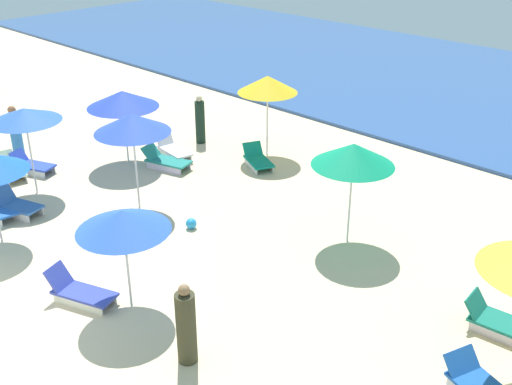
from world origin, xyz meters
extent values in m
cube|color=#325492|center=(0.00, 22.22, 0.06)|extent=(60.00, 15.57, 0.12)
cube|color=#1951AA|center=(7.55, 5.46, 0.40)|extent=(0.53, 0.72, 0.37)
cube|color=silver|center=(7.58, 6.95, 0.10)|extent=(1.15, 0.15, 0.21)
cube|color=silver|center=(7.52, 7.52, 0.10)|extent=(1.15, 0.15, 0.21)
cube|color=#176F5D|center=(7.55, 7.24, 0.24)|extent=(1.34, 0.80, 0.06)
cube|color=#176F5D|center=(6.96, 7.18, 0.43)|extent=(0.37, 0.67, 0.41)
cylinder|color=silver|center=(1.55, 2.70, 0.91)|extent=(0.05, 0.05, 1.82)
cone|color=blue|center=(1.55, 2.70, 2.04)|extent=(1.89, 1.89, 0.44)
cube|color=silver|center=(0.82, 1.87, 0.10)|extent=(1.17, 0.46, 0.19)
cube|color=silver|center=(0.65, 2.33, 0.10)|extent=(1.17, 0.46, 0.19)
cube|color=#3441A8|center=(0.74, 2.10, 0.22)|extent=(1.49, 1.01, 0.06)
cube|color=#3441A8|center=(0.14, 1.88, 0.46)|extent=(0.51, 0.63, 0.50)
cylinder|color=silver|center=(3.18, 8.04, 1.02)|extent=(0.05, 0.05, 2.04)
cone|color=#0E915F|center=(3.18, 8.04, 2.31)|extent=(1.98, 1.98, 0.54)
cube|color=silver|center=(-3.84, 2.82, 0.12)|extent=(1.02, 0.37, 0.24)
cube|color=silver|center=(-4.00, 3.31, 0.12)|extent=(1.02, 0.37, 0.24)
cube|color=#315EA2|center=(-3.92, 3.07, 0.27)|extent=(1.31, 0.94, 0.06)
cube|color=#315EA2|center=(-4.43, 2.90, 0.52)|extent=(0.49, 0.65, 0.53)
cube|color=silver|center=(-4.19, 2.95, 0.12)|extent=(1.19, 0.17, 0.23)
cube|color=blue|center=(-4.22, 2.70, 0.26)|extent=(1.38, 0.72, 0.06)
cylinder|color=silver|center=(-2.03, 5.55, 1.09)|extent=(0.05, 0.05, 2.18)
cone|color=blue|center=(-2.03, 5.55, 2.44)|extent=(2.01, 2.01, 0.50)
cylinder|color=silver|center=(-4.84, 7.20, 0.92)|extent=(0.05, 0.05, 1.84)
cone|color=#2641BB|center=(-4.84, 7.20, 2.10)|extent=(2.21, 2.21, 0.51)
cube|color=silver|center=(-3.43, 7.51, 0.11)|extent=(1.22, 0.39, 0.22)
cube|color=silver|center=(-3.58, 8.04, 0.11)|extent=(1.22, 0.39, 0.22)
cube|color=#228074|center=(-3.50, 7.78, 0.25)|extent=(1.52, 1.00, 0.06)
cube|color=#228074|center=(-4.13, 7.60, 0.44)|extent=(0.52, 0.69, 0.41)
cube|color=silver|center=(-4.03, 8.18, 0.13)|extent=(1.22, 0.22, 0.25)
cube|color=silver|center=(-3.95, 8.67, 0.13)|extent=(1.22, 0.22, 0.25)
cube|color=silver|center=(-3.99, 8.42, 0.28)|extent=(1.44, 0.78, 0.06)
cube|color=silver|center=(-4.62, 8.52, 0.52)|extent=(0.38, 0.59, 0.51)
cylinder|color=silver|center=(-4.92, 4.07, 1.08)|extent=(0.05, 0.05, 2.15)
cone|color=blue|center=(-4.92, 4.07, 2.34)|extent=(1.98, 1.98, 0.37)
cube|color=silver|center=(-6.14, 4.50, 0.10)|extent=(1.05, 0.45, 0.20)
cube|color=silver|center=(-6.32, 4.95, 0.10)|extent=(1.05, 0.45, 0.20)
cube|color=blue|center=(-6.23, 4.72, 0.23)|extent=(1.36, 0.99, 0.06)
cube|color=blue|center=(-6.75, 4.52, 0.43)|extent=(0.46, 0.61, 0.42)
cube|color=silver|center=(-6.36, 3.77, 0.10)|extent=(1.00, 0.19, 0.19)
cube|color=silver|center=(-6.28, 4.28, 0.10)|extent=(1.00, 0.19, 0.19)
cube|color=silver|center=(-6.32, 4.03, 0.22)|extent=(1.19, 0.76, 0.06)
cube|color=silver|center=(-6.82, 4.10, 0.46)|extent=(0.41, 0.62, 0.50)
cylinder|color=silver|center=(-2.09, 10.76, 1.05)|extent=(0.05, 0.05, 2.10)
cone|color=gold|center=(-2.09, 10.76, 2.37)|extent=(1.90, 1.90, 0.54)
cube|color=silver|center=(-1.65, 9.54, 0.09)|extent=(0.97, 0.48, 0.18)
cube|color=silver|center=(-1.42, 10.03, 0.09)|extent=(0.97, 0.48, 0.18)
cube|color=#0D806B|center=(-1.53, 9.79, 0.21)|extent=(1.33, 1.07, 0.06)
cube|color=#0D806B|center=(-2.02, 10.01, 0.41)|extent=(0.56, 0.69, 0.43)
cylinder|color=#3277C6|center=(-7.89, 5.05, 0.72)|extent=(0.45, 0.45, 1.45)
sphere|color=#936043|center=(-7.89, 5.05, 1.56)|extent=(0.26, 0.26, 0.26)
cylinder|color=black|center=(-4.46, 9.96, 0.73)|extent=(0.34, 0.34, 1.47)
sphere|color=beige|center=(-4.46, 9.96, 1.57)|extent=(0.22, 0.22, 0.22)
cylinder|color=#3A3925|center=(3.68, 2.43, 0.73)|extent=(0.49, 0.49, 1.46)
sphere|color=#8E6B48|center=(3.68, 2.43, 1.56)|extent=(0.22, 0.22, 0.22)
sphere|color=#2693DC|center=(-0.08, 5.75, 0.14)|extent=(0.28, 0.28, 0.28)
camera|label=1|loc=(10.90, -3.24, 7.90)|focal=43.94mm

